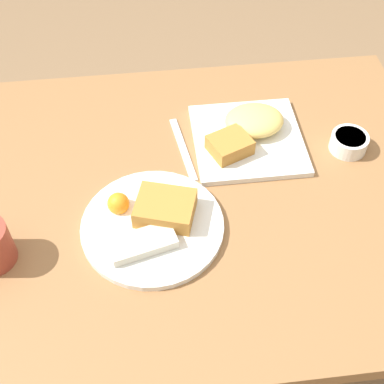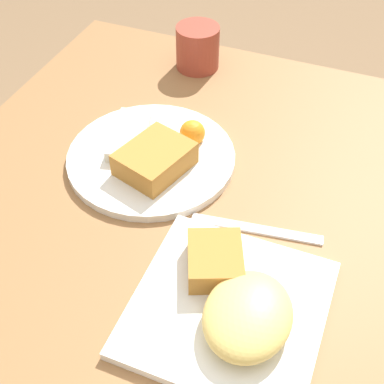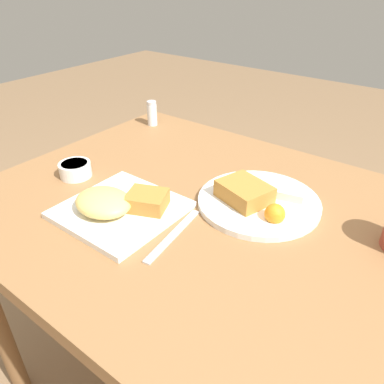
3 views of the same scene
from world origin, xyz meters
name	(u,v)px [view 3 (image 3 of 3)]	position (x,y,z in m)	size (l,w,h in m)	color
dining_table	(197,232)	(0.00, 0.00, 0.64)	(1.02, 0.82, 0.72)	olive
plate_square_near	(118,206)	(-0.12, -0.14, 0.74)	(0.24, 0.24, 0.06)	white
plate_oval_far	(258,199)	(0.11, 0.08, 0.74)	(0.28, 0.28, 0.05)	white
sauce_ramekin	(75,169)	(-0.33, -0.09, 0.74)	(0.08, 0.08, 0.04)	white
salt_shaker	(152,115)	(-0.42, 0.31, 0.76)	(0.03, 0.03, 0.08)	white
butter_knife	(173,235)	(0.03, -0.13, 0.72)	(0.04, 0.20, 0.00)	silver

